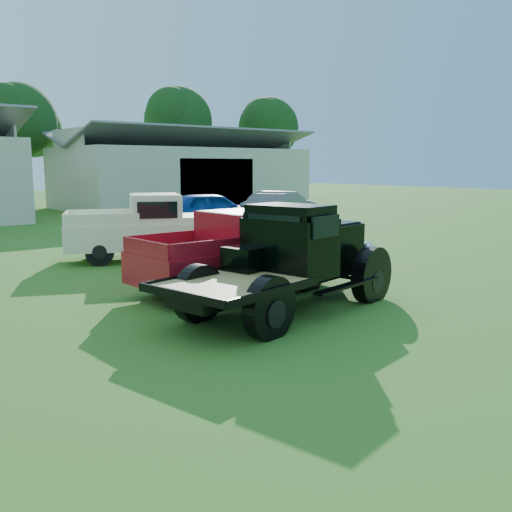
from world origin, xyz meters
TOP-DOWN VIEW (x-y plane):
  - ground at (0.00, 0.00)m, footprint 120.00×120.00m
  - shed_right at (14.00, 27.00)m, footprint 16.80×9.20m
  - tree_c at (5.00, 33.00)m, footprint 5.40×5.40m
  - tree_d at (18.00, 34.00)m, footprint 6.00×6.00m
  - tree_e at (26.00, 32.00)m, footprint 5.70×5.70m
  - vintage_flatbed at (0.42, 0.51)m, footprint 5.65×3.15m
  - red_pickup at (0.84, 2.74)m, footprint 5.17×2.22m
  - white_pickup at (1.44, 7.90)m, footprint 5.72×4.08m
  - misc_car_blue at (7.66, 13.87)m, footprint 5.28×2.95m
  - misc_car_grey at (11.24, 13.16)m, footprint 5.29×3.54m

SIDE VIEW (x-z plane):
  - ground at x=0.00m, z-range 0.00..0.00m
  - misc_car_grey at x=11.24m, z-range 0.00..1.65m
  - misc_car_blue at x=7.66m, z-range 0.00..1.70m
  - red_pickup at x=0.84m, z-range 0.00..1.85m
  - white_pickup at x=1.44m, z-range 0.00..1.96m
  - vintage_flatbed at x=0.42m, z-range 0.00..2.11m
  - shed_right at x=14.00m, z-range 0.00..5.20m
  - tree_c at x=5.00m, z-range 0.00..9.00m
  - tree_e at x=26.00m, z-range 0.00..9.50m
  - tree_d at x=18.00m, z-range 0.00..10.00m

